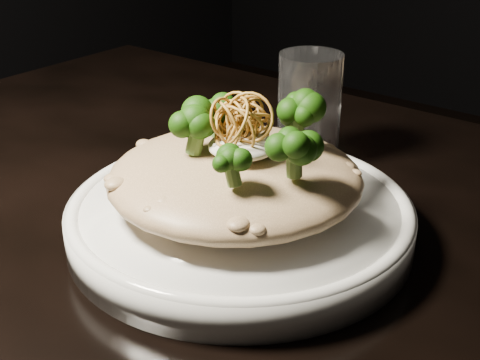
# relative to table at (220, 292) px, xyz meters

# --- Properties ---
(table) EXTENTS (1.10, 0.80, 0.75)m
(table) POSITION_rel_table_xyz_m (0.00, 0.00, 0.00)
(table) COLOR black
(table) RESTS_ON ground
(plate) EXTENTS (0.31, 0.31, 0.03)m
(plate) POSITION_rel_table_xyz_m (0.03, -0.01, 0.10)
(plate) COLOR white
(plate) RESTS_ON table
(risotto) EXTENTS (0.22, 0.22, 0.05)m
(risotto) POSITION_rel_table_xyz_m (0.03, -0.01, 0.14)
(risotto) COLOR brown
(risotto) RESTS_ON plate
(broccoli) EXTENTS (0.14, 0.14, 0.05)m
(broccoli) POSITION_rel_table_xyz_m (0.04, -0.01, 0.19)
(broccoli) COLOR black
(broccoli) RESTS_ON risotto
(cheese) EXTENTS (0.06, 0.06, 0.02)m
(cheese) POSITION_rel_table_xyz_m (0.04, -0.01, 0.17)
(cheese) COLOR white
(cheese) RESTS_ON risotto
(shallots) EXTENTS (0.06, 0.06, 0.04)m
(shallots) POSITION_rel_table_xyz_m (0.03, -0.01, 0.20)
(shallots) COLOR brown
(shallots) RESTS_ON cheese
(drinking_glass) EXTENTS (0.08, 0.08, 0.12)m
(drinking_glass) POSITION_rel_table_xyz_m (-0.01, 0.17, 0.14)
(drinking_glass) COLOR white
(drinking_glass) RESTS_ON table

